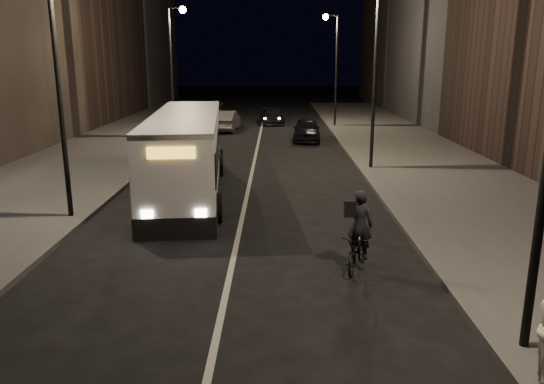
{
  "coord_description": "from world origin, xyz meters",
  "views": [
    {
      "loc": [
        1.14,
        -12.59,
        5.18
      ],
      "look_at": [
        1.02,
        1.88,
        1.5
      ],
      "focal_mm": 35.0,
      "sensor_mm": 36.0,
      "label": 1
    }
  ],
  "objects_px": {
    "streetlight_left_far": "(175,55)",
    "city_bus": "(187,150)",
    "car_mid": "(226,121)",
    "streetlight_right_mid": "(370,53)",
    "cyclist_on_bicycle": "(358,243)",
    "streetlight_right_far": "(333,55)",
    "car_far": "(272,116)",
    "streetlight_left_near": "(64,51)",
    "car_near": "(307,130)"
  },
  "relations": [
    {
      "from": "streetlight_left_near",
      "to": "car_mid",
      "type": "bearing_deg",
      "value": 82.72
    },
    {
      "from": "streetlight_right_mid",
      "to": "car_near",
      "type": "relative_size",
      "value": 1.94
    },
    {
      "from": "streetlight_right_far",
      "to": "car_mid",
      "type": "xyz_separation_m",
      "value": [
        -7.87,
        -2.14,
        -4.62
      ]
    },
    {
      "from": "streetlight_left_far",
      "to": "car_far",
      "type": "height_order",
      "value": "streetlight_left_far"
    },
    {
      "from": "cyclist_on_bicycle",
      "to": "city_bus",
      "type": "bearing_deg",
      "value": 144.3
    },
    {
      "from": "streetlight_left_far",
      "to": "streetlight_right_mid",
      "type": "bearing_deg",
      "value": -43.16
    },
    {
      "from": "streetlight_left_far",
      "to": "car_far",
      "type": "relative_size",
      "value": 1.91
    },
    {
      "from": "car_mid",
      "to": "car_far",
      "type": "relative_size",
      "value": 1.06
    },
    {
      "from": "streetlight_right_mid",
      "to": "streetlight_right_far",
      "type": "xyz_separation_m",
      "value": [
        0.0,
        16.0,
        0.0
      ]
    },
    {
      "from": "city_bus",
      "to": "car_mid",
      "type": "xyz_separation_m",
      "value": [
        -0.18,
        18.1,
        -0.95
      ]
    },
    {
      "from": "city_bus",
      "to": "car_far",
      "type": "relative_size",
      "value": 2.76
    },
    {
      "from": "streetlight_right_mid",
      "to": "streetlight_left_near",
      "type": "xyz_separation_m",
      "value": [
        -10.66,
        -8.0,
        0.0
      ]
    },
    {
      "from": "cyclist_on_bicycle",
      "to": "car_near",
      "type": "bearing_deg",
      "value": 109.49
    },
    {
      "from": "streetlight_left_far",
      "to": "car_mid",
      "type": "relative_size",
      "value": 1.8
    },
    {
      "from": "city_bus",
      "to": "car_far",
      "type": "bearing_deg",
      "value": 76.63
    },
    {
      "from": "streetlight_right_far",
      "to": "cyclist_on_bicycle",
      "type": "height_order",
      "value": "streetlight_right_far"
    },
    {
      "from": "streetlight_left_near",
      "to": "streetlight_left_far",
      "type": "relative_size",
      "value": 1.0
    },
    {
      "from": "streetlight_right_far",
      "to": "cyclist_on_bicycle",
      "type": "bearing_deg",
      "value": -94.38
    },
    {
      "from": "cyclist_on_bicycle",
      "to": "car_mid",
      "type": "height_order",
      "value": "cyclist_on_bicycle"
    },
    {
      "from": "streetlight_left_far",
      "to": "city_bus",
      "type": "bearing_deg",
      "value": -78.19
    },
    {
      "from": "streetlight_right_mid",
      "to": "cyclist_on_bicycle",
      "type": "relative_size",
      "value": 3.88
    },
    {
      "from": "cyclist_on_bicycle",
      "to": "streetlight_right_far",
      "type": "bearing_deg",
      "value": 104.8
    },
    {
      "from": "car_mid",
      "to": "car_far",
      "type": "bearing_deg",
      "value": -123.87
    },
    {
      "from": "streetlight_left_near",
      "to": "cyclist_on_bicycle",
      "type": "height_order",
      "value": "streetlight_left_near"
    },
    {
      "from": "streetlight_right_far",
      "to": "car_far",
      "type": "xyz_separation_m",
      "value": [
        -4.53,
        2.18,
        -4.75
      ]
    },
    {
      "from": "city_bus",
      "to": "streetlight_right_mid",
      "type": "bearing_deg",
      "value": 23.5
    },
    {
      "from": "city_bus",
      "to": "car_mid",
      "type": "distance_m",
      "value": 18.12
    },
    {
      "from": "cyclist_on_bicycle",
      "to": "car_far",
      "type": "xyz_separation_m",
      "value": [
        -2.38,
        30.28,
        -0.08
      ]
    },
    {
      "from": "city_bus",
      "to": "cyclist_on_bicycle",
      "type": "height_order",
      "value": "city_bus"
    },
    {
      "from": "cyclist_on_bicycle",
      "to": "car_far",
      "type": "bearing_deg",
      "value": 113.68
    },
    {
      "from": "streetlight_left_near",
      "to": "car_near",
      "type": "bearing_deg",
      "value": 63.94
    },
    {
      "from": "streetlight_left_near",
      "to": "car_mid",
      "type": "distance_m",
      "value": 22.52
    },
    {
      "from": "streetlight_right_far",
      "to": "streetlight_left_near",
      "type": "relative_size",
      "value": 1.0
    },
    {
      "from": "car_near",
      "to": "streetlight_left_near",
      "type": "bearing_deg",
      "value": -113.07
    },
    {
      "from": "cyclist_on_bicycle",
      "to": "car_near",
      "type": "height_order",
      "value": "cyclist_on_bicycle"
    },
    {
      "from": "streetlight_right_mid",
      "to": "streetlight_left_near",
      "type": "height_order",
      "value": "same"
    },
    {
      "from": "car_mid",
      "to": "car_far",
      "type": "xyz_separation_m",
      "value": [
        3.34,
        4.32,
        -0.13
      ]
    },
    {
      "from": "cyclist_on_bicycle",
      "to": "car_far",
      "type": "distance_m",
      "value": 30.37
    },
    {
      "from": "streetlight_right_far",
      "to": "car_mid",
      "type": "relative_size",
      "value": 1.8
    },
    {
      "from": "streetlight_left_far",
      "to": "car_far",
      "type": "bearing_deg",
      "value": 53.14
    },
    {
      "from": "streetlight_right_far",
      "to": "car_far",
      "type": "distance_m",
      "value": 6.91
    },
    {
      "from": "streetlight_right_mid",
      "to": "car_far",
      "type": "height_order",
      "value": "streetlight_right_mid"
    },
    {
      "from": "city_bus",
      "to": "car_near",
      "type": "xyz_separation_m",
      "value": [
        5.42,
        13.41,
        -0.98
      ]
    },
    {
      "from": "streetlight_left_near",
      "to": "cyclist_on_bicycle",
      "type": "bearing_deg",
      "value": -25.74
    },
    {
      "from": "streetlight_right_mid",
      "to": "car_far",
      "type": "bearing_deg",
      "value": 104.0
    },
    {
      "from": "car_near",
      "to": "car_mid",
      "type": "xyz_separation_m",
      "value": [
        -5.6,
        4.69,
        0.03
      ]
    },
    {
      "from": "streetlight_right_far",
      "to": "car_mid",
      "type": "distance_m",
      "value": 9.37
    },
    {
      "from": "streetlight_right_mid",
      "to": "car_near",
      "type": "height_order",
      "value": "streetlight_right_mid"
    },
    {
      "from": "streetlight_right_mid",
      "to": "city_bus",
      "type": "height_order",
      "value": "streetlight_right_mid"
    },
    {
      "from": "cyclist_on_bicycle",
      "to": "streetlight_left_near",
      "type": "bearing_deg",
      "value": 173.45
    }
  ]
}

